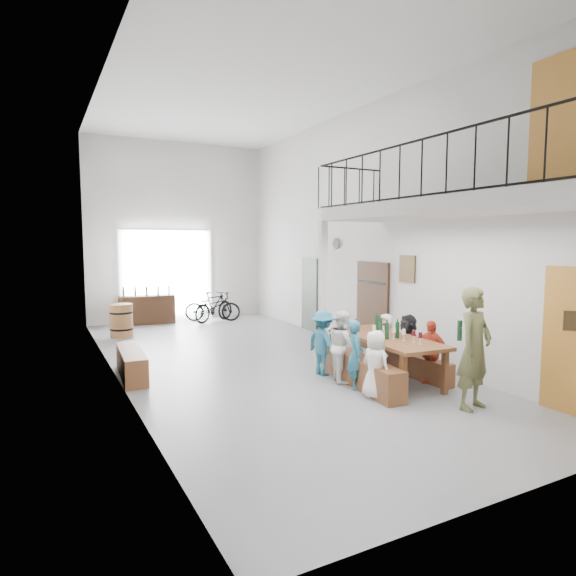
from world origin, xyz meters
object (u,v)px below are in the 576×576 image
serving_counter (147,310)px  side_bench (131,363)px  tasting_table (387,341)px  oak_barrel (121,321)px  bench_inner (361,372)px  host_standing (475,348)px  bicycle_near (213,307)px

serving_counter → side_bench: bearing=-96.7°
tasting_table → oak_barrel: 7.20m
tasting_table → bench_inner: (-0.60, -0.07, -0.45)m
side_bench → serving_counter: 5.83m
bench_inner → side_bench: bearing=150.5°
host_standing → bicycle_near: size_ratio=1.06×
oak_barrel → host_standing: (3.75, -7.98, 0.47)m
oak_barrel → bicycle_near: size_ratio=0.50×
bench_inner → bicycle_near: 7.64m
side_bench → oak_barrel: (0.42, 3.92, 0.18)m
side_bench → host_standing: host_standing is taller
side_bench → host_standing: 5.85m
bicycle_near → bench_inner: bearing=-155.3°
oak_barrel → host_standing: bearing=-64.8°
host_standing → bicycle_near: (-0.86, 9.27, -0.45)m
side_bench → bicycle_near: 6.18m
bench_inner → oak_barrel: size_ratio=2.57×
oak_barrel → serving_counter: bearing=60.2°
tasting_table → host_standing: (0.22, -1.71, 0.19)m
side_bench → bicycle_near: (3.31, 5.22, 0.20)m
side_bench → host_standing: bearing=-44.2°
tasting_table → side_bench: tasting_table is taller
bench_inner → side_bench: bench_inner is taller
side_bench → bicycle_near: bicycle_near is taller
tasting_table → serving_counter: 8.40m
oak_barrel → side_bench: bearing=-96.1°
tasting_table → serving_counter: (-2.54, 8.00, -0.28)m
bicycle_near → side_bench: bearing=172.0°
serving_counter → bicycle_near: (1.89, -0.44, 0.02)m
bench_inner → host_standing: 1.94m
side_bench → oak_barrel: size_ratio=2.06×
oak_barrel → bicycle_near: bearing=24.2°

